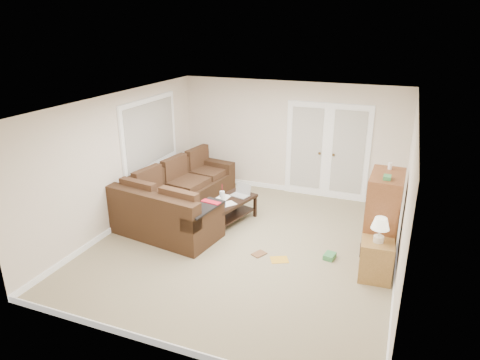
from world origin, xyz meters
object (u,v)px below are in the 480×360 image
at_px(coffee_table, 229,210).
at_px(tv_armoire, 383,217).
at_px(side_cabinet, 376,257).
at_px(sectional_sofa, 177,200).

relative_size(coffee_table, tv_armoire, 0.82).
height_order(coffee_table, side_cabinet, side_cabinet).
bearing_deg(sectional_sofa, coffee_table, 15.95).
bearing_deg(coffee_table, sectional_sofa, -157.37).
relative_size(sectional_sofa, coffee_table, 2.52).
bearing_deg(side_cabinet, tv_armoire, 85.54).
distance_m(tv_armoire, side_cabinet, 0.76).
bearing_deg(coffee_table, side_cabinet, -3.64).
bearing_deg(tv_armoire, coffee_table, 175.05).
relative_size(tv_armoire, side_cabinet, 1.56).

